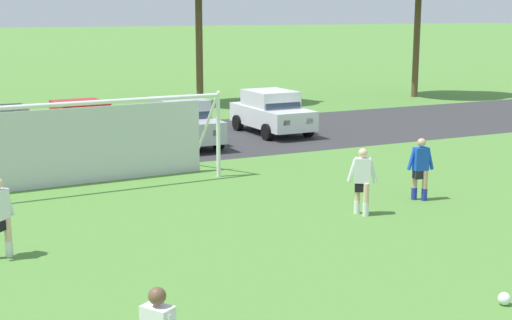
{
  "coord_description": "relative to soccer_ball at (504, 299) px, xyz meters",
  "views": [
    {
      "loc": [
        -6.18,
        -2.97,
        4.88
      ],
      "look_at": [
        0.4,
        10.66,
        1.76
      ],
      "focal_mm": 51.18,
      "sensor_mm": 36.0,
      "label": 1
    }
  ],
  "objects": [
    {
      "name": "parked_car_slot_left",
      "position": [
        -6.04,
        16.41,
        0.77
      ],
      "size": [
        2.09,
        4.23,
        1.72
      ],
      "color": "black",
      "rests_on": "ground"
    },
    {
      "name": "parking_lot_strip",
      "position": [
        -2.62,
        17.42,
        -0.11
      ],
      "size": [
        52.0,
        8.4,
        0.01
      ],
      "primitive_type": "cube",
      "color": "#333335",
      "rests_on": "ground"
    },
    {
      "name": "parked_car_slot_center_right",
      "position": [
        4.38,
        17.25,
        0.77
      ],
      "size": [
        2.1,
        4.23,
        1.72
      ],
      "color": "silver",
      "rests_on": "ground"
    },
    {
      "name": "soccer_goal",
      "position": [
        -4.25,
        11.66,
        1.18
      ],
      "size": [
        7.5,
        2.27,
        2.57
      ],
      "color": "white",
      "rests_on": "ground"
    },
    {
      "name": "player_midfield_center",
      "position": [
        -7.32,
        6.2,
        0.71
      ],
      "size": [
        0.65,
        0.5,
        1.64
      ],
      "color": "beige",
      "rests_on": "ground"
    },
    {
      "name": "player_winger_left",
      "position": [
        0.94,
        5.7,
        0.71
      ],
      "size": [
        0.63,
        0.52,
        1.64
      ],
      "color": "beige",
      "rests_on": "ground"
    },
    {
      "name": "parked_car_slot_center",
      "position": [
        0.17,
        16.3,
        0.77
      ],
      "size": [
        2.09,
        4.23,
        1.72
      ],
      "color": "#B2B2BC",
      "rests_on": "ground"
    },
    {
      "name": "player_defender_far",
      "position": [
        3.09,
        6.21,
        0.71
      ],
      "size": [
        0.72,
        0.35,
        1.64
      ],
      "color": "tan",
      "rests_on": "ground"
    },
    {
      "name": "soccer_ball",
      "position": [
        0.0,
        0.0,
        0.0
      ],
      "size": [
        0.22,
        0.22,
        0.22
      ],
      "color": "white",
      "rests_on": "ground"
    },
    {
      "name": "parked_car_slot_center_left",
      "position": [
        -3.31,
        16.87,
        0.77
      ],
      "size": [
        2.17,
        4.27,
        1.72
      ],
      "color": "red",
      "rests_on": "ground"
    },
    {
      "name": "ground_plane",
      "position": [
        -2.62,
        9.39,
        -0.11
      ],
      "size": [
        400.0,
        400.0,
        0.0
      ],
      "primitive_type": "plane",
      "color": "#518438"
    }
  ]
}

